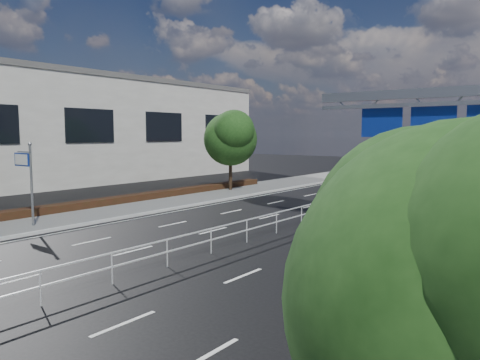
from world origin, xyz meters
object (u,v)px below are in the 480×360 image
Objects in this scene: near_car_dark at (448,165)px; toilet_sign at (26,170)px; red_bus at (391,161)px; near_car_silver at (412,175)px; silver_minivan at (426,226)px; overhead_gantry at (450,115)px; white_minivan at (400,175)px.

toilet_sign is at bearing 79.80° from near_car_dark.
red_bus is 5.53m from near_car_silver.
toilet_sign is at bearing -160.63° from silver_minivan.
toilet_sign reaches higher than red_bus.
near_car_silver is at bearing 106.15° from silver_minivan.
silver_minivan is (17.70, 6.95, -1.88)m from toilet_sign.
near_car_silver is (-8.64, 23.14, -4.79)m from overhead_gantry.
white_minivan is 1.06× the size of near_car_dark.
near_car_silver is (0.45, 1.88, -0.16)m from white_minivan.
overhead_gantry is at bearing -60.47° from red_bus.
silver_minivan is (12.13, -30.40, -0.81)m from red_bus.
overhead_gantry is 25.16m from near_car_silver.
silver_minivan is at bearing 100.42° from near_car_dark.
toilet_sign is 53.36m from near_car_dark.
overhead_gantry is 30.10m from red_bus.
toilet_sign is 0.42× the size of overhead_gantry.
white_minivan is (-9.09, 21.26, -4.63)m from overhead_gantry.
overhead_gantry is 2.14× the size of near_car_silver.
red_bus is 2.32× the size of silver_minivan.
red_bus is at bearing 113.95° from overhead_gantry.
white_minivan is at bearing 74.64° from toilet_sign.
overhead_gantry reaches higher than silver_minivan.
overhead_gantry reaches higher than red_bus.
toilet_sign is at bearing -150.40° from overhead_gantry.
white_minivan is 26.01m from silver_minivan.
red_bus is (5.57, 37.35, -1.07)m from toilet_sign.
near_car_silver is (9.05, 33.19, -2.13)m from toilet_sign.
white_minivan is 21.45m from near_car_dark.
overhead_gantry is 0.84× the size of red_bus.
toilet_sign is 34.47m from near_car_silver.
overhead_gantry is (17.69, 10.05, 2.66)m from toilet_sign.
toilet_sign is 32.54m from white_minivan.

